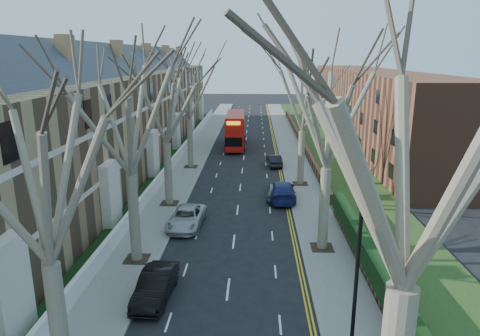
# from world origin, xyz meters

# --- Properties ---
(ground) EXTENTS (240.00, 240.00, 0.00)m
(ground) POSITION_xyz_m (0.00, 0.00, 0.00)
(ground) COLOR black
(ground) RESTS_ON ground
(pavement_left) EXTENTS (3.00, 102.00, 0.12)m
(pavement_left) POSITION_xyz_m (-6.00, 39.00, 0.06)
(pavement_left) COLOR slate
(pavement_left) RESTS_ON ground
(pavement_right) EXTENTS (3.00, 102.00, 0.12)m
(pavement_right) POSITION_xyz_m (6.00, 39.00, 0.06)
(pavement_right) COLOR slate
(pavement_right) RESTS_ON ground
(terrace_left) EXTENTS (9.70, 78.00, 13.60)m
(terrace_left) POSITION_xyz_m (-13.65, 31.00, 5.53)
(terrace_left) COLOR olive
(terrace_left) RESTS_ON ground
(flats_right) EXTENTS (13.97, 54.00, 10.00)m
(flats_right) POSITION_xyz_m (17.46, 43.00, 4.98)
(flats_right) COLOR brown
(flats_right) RESTS_ON ground
(wall_hedge_right) EXTENTS (0.70, 24.00, 1.80)m
(wall_hedge_right) POSITION_xyz_m (7.70, 2.00, 1.12)
(wall_hedge_right) COLOR brown
(wall_hedge_right) RESTS_ON ground
(front_wall_left) EXTENTS (0.30, 78.00, 1.00)m
(front_wall_left) POSITION_xyz_m (-7.65, 31.00, 0.62)
(front_wall_left) COLOR white
(front_wall_left) RESTS_ON ground
(grass_verge_right) EXTENTS (6.00, 102.00, 0.06)m
(grass_verge_right) POSITION_xyz_m (10.50, 39.00, 0.15)
(grass_verge_right) COLOR #253C15
(grass_verge_right) RESTS_ON ground
(lamp_post) EXTENTS (0.18, 0.50, 8.11)m
(lamp_post) POSITION_xyz_m (5.00, -3.50, 4.57)
(lamp_post) COLOR black
(lamp_post) RESTS_ON ground
(tree_left_near) EXTENTS (9.80, 9.80, 13.73)m
(tree_left_near) POSITION_xyz_m (-5.70, -4.00, 8.93)
(tree_left_near) COLOR brown
(tree_left_near) RESTS_ON ground
(tree_left_mid) EXTENTS (10.50, 10.50, 14.71)m
(tree_left_mid) POSITION_xyz_m (-5.70, 6.00, 9.56)
(tree_left_mid) COLOR brown
(tree_left_mid) RESTS_ON ground
(tree_left_far) EXTENTS (10.15, 10.15, 14.22)m
(tree_left_far) POSITION_xyz_m (-5.70, 16.00, 9.24)
(tree_left_far) COLOR brown
(tree_left_far) RESTS_ON ground
(tree_left_dist) EXTENTS (10.50, 10.50, 14.71)m
(tree_left_dist) POSITION_xyz_m (-5.70, 28.00, 9.56)
(tree_left_dist) COLOR brown
(tree_left_dist) RESTS_ON ground
(tree_right_near) EXTENTS (10.85, 10.85, 15.20)m
(tree_right_near) POSITION_xyz_m (5.70, -6.00, 9.86)
(tree_right_near) COLOR brown
(tree_right_near) RESTS_ON ground
(tree_right_mid) EXTENTS (10.50, 10.50, 14.71)m
(tree_right_mid) POSITION_xyz_m (5.70, 8.00, 9.56)
(tree_right_mid) COLOR brown
(tree_right_mid) RESTS_ON ground
(tree_right_far) EXTENTS (10.15, 10.15, 14.22)m
(tree_right_far) POSITION_xyz_m (5.70, 22.00, 9.24)
(tree_right_far) COLOR brown
(tree_right_far) RESTS_ON ground
(double_decker_bus) EXTENTS (2.84, 10.51, 4.40)m
(double_decker_bus) POSITION_xyz_m (-1.30, 39.28, 2.16)
(double_decker_bus) COLOR #B2120C
(double_decker_bus) RESTS_ON ground
(car_left_mid) EXTENTS (1.74, 4.42, 1.43)m
(car_left_mid) POSITION_xyz_m (-3.62, 2.01, 0.72)
(car_left_mid) COLOR black
(car_left_mid) RESTS_ON ground
(car_left_far) EXTENTS (2.55, 5.04, 1.37)m
(car_left_far) POSITION_xyz_m (-3.53, 11.43, 0.68)
(car_left_far) COLOR #AEADB3
(car_left_far) RESTS_ON ground
(car_right_near) EXTENTS (2.24, 5.44, 1.57)m
(car_right_near) POSITION_xyz_m (3.70, 17.72, 0.79)
(car_right_near) COLOR navy
(car_right_near) RESTS_ON ground
(car_right_mid) EXTENTS (1.75, 4.05, 1.36)m
(car_right_mid) POSITION_xyz_m (3.19, 18.05, 0.68)
(car_right_mid) COLOR gray
(car_right_mid) RESTS_ON ground
(car_right_far) EXTENTS (1.75, 4.02, 1.29)m
(car_right_far) POSITION_xyz_m (3.51, 29.16, 0.64)
(car_right_far) COLOR black
(car_right_far) RESTS_ON ground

